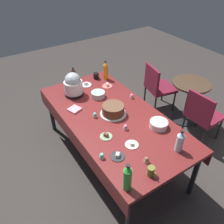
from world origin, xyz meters
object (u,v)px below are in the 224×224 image
Objects in this scene: cupcake_rose at (132,96)px; soda_bottle_lime_soda at (127,178)px; dessert_plate_white at (86,84)px; maroon_chair_right at (202,114)px; dessert_plate_sage at (106,136)px; dessert_plate_charcoal at (118,156)px; soda_bottle_orange_juice at (106,71)px; soda_bottle_water at (180,142)px; coffee_mug_olive at (151,171)px; slow_cooker at (73,85)px; dessert_plate_cream at (132,144)px; cupcake_berry at (95,115)px; maroon_chair_left at (157,85)px; glass_salad_bowl at (98,94)px; cupcake_mint at (102,156)px; potluck_table at (112,119)px; cupcake_lemon at (126,127)px; ceramic_snack_bowl at (159,124)px; frosted_layer_cake at (113,110)px; round_cafe_table at (189,95)px; soda_bottle_cola at (74,77)px; dessert_plate_coral at (107,86)px; coffee_mug_black at (96,76)px; cupcake_cocoa at (147,160)px.

cupcake_rose is 0.22× the size of soda_bottle_lime_soda.
dessert_plate_white is 1.76m from maroon_chair_right.
dessert_plate_charcoal is at bearing -10.51° from dessert_plate_sage.
soda_bottle_lime_soda is 2.02m from soda_bottle_orange_juice.
coffee_mug_olive is at bearing -78.82° from soda_bottle_water.
dessert_plate_white is at bearing -135.57° from maroon_chair_right.
coffee_mug_olive is (1.66, -0.01, -0.11)m from slow_cooker.
dessert_plate_white is 1.73m from soda_bottle_water.
dessert_plate_white is 1.10× the size of dessert_plate_charcoal.
dessert_plate_charcoal reaches higher than dessert_plate_cream.
soda_bottle_lime_soda reaches higher than coffee_mug_olive.
maroon_chair_left is at bearing 107.87° from cupcake_berry.
glass_salad_bowl is 1.14m from cupcake_mint.
soda_bottle_orange_juice is at bearing 140.51° from cupcake_berry.
cupcake_lemon reaches higher than potluck_table.
ceramic_snack_bowl is 1.45× the size of dessert_plate_charcoal.
soda_bottle_water reaches higher than frosted_layer_cake.
dessert_plate_sage is 1.85m from round_cafe_table.
cupcake_berry is 0.24× the size of soda_bottle_cola.
glass_salad_bowl is at bearing 159.38° from soda_bottle_lime_soda.
soda_bottle_orange_juice reaches higher than maroon_chair_left.
dessert_plate_cream is (1.19, -0.43, -0.00)m from dessert_plate_coral.
slow_cooker is at bearing -110.62° from round_cafe_table.
cupcake_mint is (1.00, -0.54, -0.01)m from glass_salad_bowl.
soda_bottle_lime_soda is 2.41× the size of coffee_mug_black.
ceramic_snack_bowl is 0.45m from dessert_plate_cream.
soda_bottle_water is at bearing -11.82° from ceramic_snack_bowl.
cupcake_cocoa is 1.81m from coffee_mug_black.
dessert_plate_sage is 0.95× the size of dessert_plate_cream.
round_cafe_table is (-0.04, 1.50, -0.32)m from frosted_layer_cake.
potluck_table is 15.04× the size of dessert_plate_charcoal.
dessert_plate_cream is 0.42m from coffee_mug_olive.
cupcake_mint reaches higher than dessert_plate_coral.
potluck_table is at bearing -145.41° from ceramic_snack_bowl.
dessert_plate_white is 2.38× the size of cupcake_lemon.
coffee_mug_black is at bearing 178.18° from soda_bottle_water.
cupcake_berry is 0.99m from soda_bottle_orange_juice.
glass_salad_bowl is at bearing -105.74° from round_cafe_table.
frosted_layer_cake is 0.59m from dessert_plate_cream.
dessert_plate_charcoal is at bearing -82.71° from maroon_chair_right.
dessert_plate_charcoal is at bearing -70.34° from round_cafe_table.
coffee_mug_black is at bearing 115.79° from slow_cooker.
slow_cooker is 1.26m from dessert_plate_cream.
dessert_plate_charcoal is 0.53× the size of soda_bottle_cola.
round_cafe_table is (0.91, 1.58, -0.38)m from soda_bottle_cola.
cupcake_mint is 0.51m from coffee_mug_olive.
dessert_plate_coral is at bearing 159.92° from dessert_plate_cream.
dessert_plate_white is at bearing 172.83° from cupcake_cocoa.
cupcake_mint is at bearing -179.27° from soda_bottle_lime_soda.
maroon_chair_left reaches higher than glass_salad_bowl.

